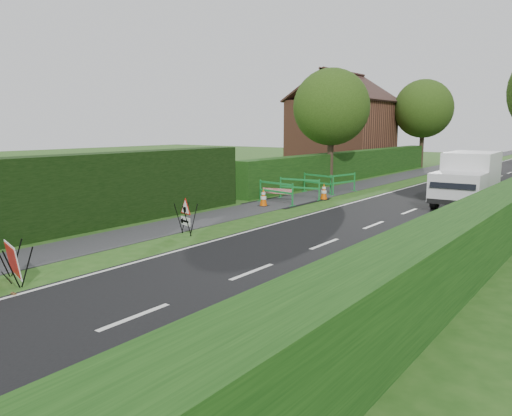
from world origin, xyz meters
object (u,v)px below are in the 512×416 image
Objects in this scene: works_van at (468,178)px; hatchback_car at (476,173)px; triangle_sign at (185,213)px; red_rect_sign at (13,261)px.

works_van reaches higher than hatchback_car.
triangle_sign is 22.04m from hatchback_car.
works_van is at bearing 80.22° from triangle_sign.
works_van reaches higher than red_rect_sign.
red_rect_sign is at bearing -69.56° from triangle_sign.
works_van is at bearing 89.66° from red_rect_sign.
triangle_sign is at bearing 110.59° from red_rect_sign.
triangle_sign is 0.31× the size of hatchback_car.
red_rect_sign is 18.04m from works_van.
triangle_sign is at bearing -80.66° from hatchback_car.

